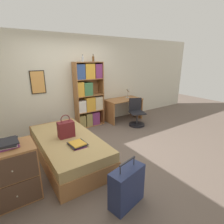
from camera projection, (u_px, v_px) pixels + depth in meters
name	position (u px, v px, depth m)	size (l,w,h in m)	color
ground_plane	(101.00, 149.00, 3.95)	(14.00, 14.00, 0.00)	#66564C
wall_back	(69.00, 83.00, 4.89)	(10.00, 0.09, 2.60)	beige
bed	(68.00, 148.00, 3.50)	(1.04, 2.09, 0.49)	#A36B3D
handbag	(66.00, 129.00, 3.38)	(0.30, 0.18, 0.46)	maroon
book_stack_on_bed	(78.00, 144.00, 3.09)	(0.30, 0.33, 0.05)	#7A336B
suitcase	(127.00, 187.00, 2.39)	(0.56, 0.34, 0.70)	navy
dresser	(13.00, 173.00, 2.47)	(0.65, 0.54, 0.82)	#A36B3D
magazine_pile_on_dresser	(7.00, 144.00, 2.38)	(0.32, 0.38, 0.07)	#7A336B
bookcase	(88.00, 96.00, 5.07)	(0.83, 0.32, 1.87)	#A36B3D
bottle_green	(83.00, 59.00, 4.67)	(0.06, 0.06, 0.19)	#B7BCC1
bottle_brown	(93.00, 59.00, 4.89)	(0.06, 0.06, 0.21)	brown
desk	(123.00, 105.00, 5.71)	(1.17, 0.64, 0.70)	#A36B3D
desk_lamp	(128.00, 91.00, 5.79)	(0.19, 0.14, 0.35)	#ADA89E
desk_chair	(136.00, 117.00, 5.30)	(0.55, 0.55, 0.81)	black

